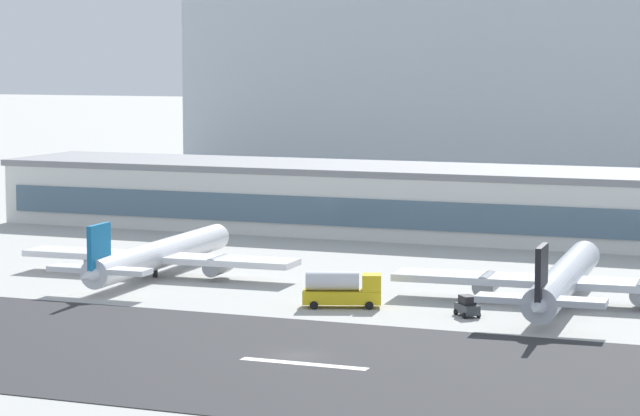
{
  "coord_description": "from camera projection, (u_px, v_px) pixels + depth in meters",
  "views": [
    {
      "loc": [
        47.49,
        -114.38,
        27.3
      ],
      "look_at": [
        -14.37,
        42.04,
        8.69
      ],
      "focal_mm": 77.95,
      "sensor_mm": 36.0,
      "label": 1
    }
  ],
  "objects": [
    {
      "name": "distant_hotel_block",
      "position": [
        505.0,
        90.0,
        300.18
      ],
      "size": [
        142.53,
        26.77,
        39.45
      ],
      "primitive_type": "cube",
      "color": "#A8B2BC",
      "rests_on": "ground_plane"
    },
    {
      "name": "ground_plane",
      "position": [
        297.0,
        357.0,
        126.08
      ],
      "size": [
        1400.0,
        1400.0,
        0.0
      ],
      "primitive_type": "plane",
      "color": "#A8A8A3"
    },
    {
      "name": "terminal_building",
      "position": [
        459.0,
        202.0,
        209.14
      ],
      "size": [
        148.44,
        21.88,
        10.31
      ],
      "color": "silver",
      "rests_on": "ground_plane"
    },
    {
      "name": "airliner_black_tail_gate_1",
      "position": [
        562.0,
        281.0,
        151.28
      ],
      "size": [
        38.04,
        41.4,
        8.64
      ],
      "rotation": [
        0.0,
        0.0,
        1.64
      ],
      "color": "silver",
      "rests_on": "ground_plane"
    },
    {
      "name": "service_baggage_tug_1",
      "position": [
        467.0,
        306.0,
        145.4
      ],
      "size": [
        3.28,
        3.48,
        2.2
      ],
      "rotation": [
        0.0,
        0.0,
        5.41
      ],
      "color": "#2D3338",
      "rests_on": "ground_plane"
    },
    {
      "name": "runway_centreline_dash_4",
      "position": [
        304.0,
        364.0,
        122.78
      ],
      "size": [
        12.0,
        1.2,
        0.01
      ],
      "primitive_type": "cube",
      "color": "white",
      "rests_on": "runway_strip"
    },
    {
      "name": "service_fuel_truck_0",
      "position": [
        342.0,
        289.0,
        150.41
      ],
      "size": [
        8.87,
        5.39,
        3.95
      ],
      "rotation": [
        0.0,
        0.0,
        0.35
      ],
      "color": "gold",
      "rests_on": "ground_plane"
    },
    {
      "name": "airliner_blue_tail_gate_0",
      "position": [
        156.0,
        256.0,
        170.87
      ],
      "size": [
        35.91,
        39.52,
        8.25
      ],
      "rotation": [
        0.0,
        0.0,
        1.61
      ],
      "color": "silver",
      "rests_on": "ground_plane"
    },
    {
      "name": "runway_strip",
      "position": [
        285.0,
        363.0,
        123.45
      ],
      "size": [
        800.0,
        38.09,
        0.08
      ],
      "primitive_type": "cube",
      "color": "#2D2D30",
      "rests_on": "ground_plane"
    }
  ]
}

